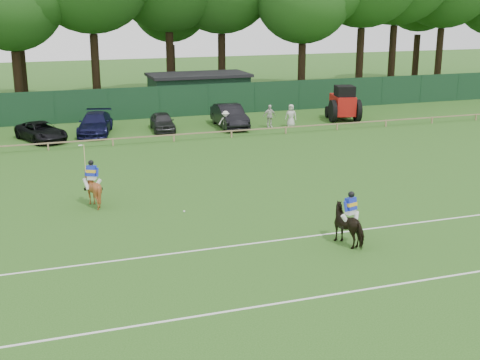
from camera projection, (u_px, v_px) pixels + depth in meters
name	position (u px, v px, depth m)	size (l,w,h in m)	color
ground	(252.00, 234.00, 25.67)	(160.00, 160.00, 0.00)	#1E4C14
horse_dark	(350.00, 225.00, 24.45)	(0.82, 1.79, 1.51)	black
horse_chestnut	(93.00, 189.00, 29.05)	(1.24, 1.40, 1.54)	brown
suv_black	(41.00, 132.00, 42.42)	(2.08, 4.51, 1.25)	black
sedan_navy	(95.00, 124.00, 44.52)	(2.06, 5.07, 1.47)	#101235
hatch_grey	(162.00, 122.00, 45.73)	(1.52, 3.79, 1.29)	#292A2C
estate_black	(230.00, 116.00, 46.95)	(1.75, 5.01, 1.65)	black
spectator_left	(225.00, 121.00, 45.30)	(0.96, 0.55, 1.49)	silver
spectator_mid	(269.00, 116.00, 46.80)	(0.98, 0.41, 1.67)	beige
spectator_right	(291.00, 116.00, 47.01)	(0.81, 0.53, 1.67)	beige
rider_dark	(351.00, 208.00, 24.25)	(0.92, 0.52, 1.41)	silver
rider_chestnut	(91.00, 174.00, 28.84)	(0.88, 0.80, 2.05)	silver
polo_ball	(184.00, 211.00, 28.26)	(0.09, 0.09, 0.09)	silver
pitch_lines	(286.00, 267.00, 22.48)	(60.00, 5.10, 0.01)	silver
pitch_rail	(159.00, 136.00, 41.95)	(62.10, 0.10, 0.50)	#997F5B
perimeter_fence	(135.00, 103.00, 49.93)	(92.08, 0.08, 2.50)	#14351E
utility_shed	(199.00, 91.00, 54.44)	(8.40, 4.40, 3.04)	#14331E
tree_row	(142.00, 103.00, 58.17)	(96.00, 12.00, 21.00)	#26561C
tractor	(343.00, 104.00, 49.47)	(2.81, 3.62, 2.71)	#AC130F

